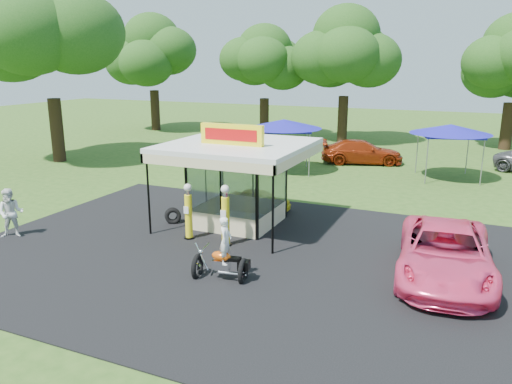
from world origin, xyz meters
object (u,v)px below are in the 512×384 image
Objects in this scene: pink_sedan at (445,253)px; tent_east at (451,130)px; motorcycle at (224,255)px; spectator_west at (11,213)px; bg_car_a at (238,145)px; gas_pump_left at (189,213)px; kiosk_car at (260,200)px; gas_station_kiosk at (238,182)px; tent_west at (284,124)px; gas_pump_right at (225,217)px; bg_car_b at (362,152)px.

tent_east is at bearing 88.24° from pink_sedan.
motorcycle is 0.35× the size of pink_sedan.
bg_car_a is (0.45, 18.66, -0.12)m from spectator_west.
gas_pump_left is 0.77× the size of kiosk_car.
gas_station_kiosk is 10.60m from tent_west.
tent_west is at bearing -168.11° from tent_east.
motorcycle is 6.78m from pink_sedan.
bg_car_a is at bearing 30.16° from kiosk_car.
motorcycle is (1.27, -2.59, -0.29)m from gas_pump_right.
kiosk_car is 13.35m from bg_car_a.
tent_west reaches higher than bg_car_b.
gas_pump_right is 13.22m from tent_west.
kiosk_car is 1.48× the size of spectator_west.
pink_sedan is at bearing -177.92° from bg_car_b.
gas_pump_left is at bearing -110.73° from gas_station_kiosk.
bg_car_a is at bearing 144.44° from tent_west.
kiosk_car is at bearing 78.88° from gas_pump_left.
spectator_west is 21.62m from bg_car_b.
gas_pump_left is 12.92m from tent_west.
spectator_west is 0.42× the size of tent_west.
gas_station_kiosk is at bearing 69.27° from gas_pump_left.
gas_pump_left is 0.48× the size of tent_east.
motorcycle is at bearing 162.12° from bg_car_b.
bg_car_a is at bearing 104.70° from motorcycle.
pink_sedan is at bearing -15.13° from gas_station_kiosk.
bg_car_a is at bearing 53.97° from spectator_west.
gas_pump_left reaches higher than motorcycle.
bg_car_a is (-6.71, 13.75, -0.95)m from gas_station_kiosk.
tent_east is (5.42, -2.44, 2.05)m from bg_car_b.
gas_station_kiosk reaches higher than motorcycle.
motorcycle reaches higher than kiosk_car.
tent_west is at bearing -129.62° from bg_car_a.
kiosk_car is at bearing 10.20° from spectator_west.
pink_sedan is 14.66m from tent_east.
kiosk_car is 10.10m from spectator_west.
gas_station_kiosk is 5.52m from motorcycle.
tent_west is (-3.93, 15.42, 2.06)m from motorcycle.
spectator_west is 22.54m from tent_east.
tent_west is (-1.06, 12.74, 1.84)m from gas_pump_left.
tent_east is at bearing -132.40° from bg_car_b.
tent_east is at bearing 59.41° from gas_station_kiosk.
bg_car_a is (-14.81, 15.94, 0.01)m from pink_sedan.
gas_pump_right is 0.45× the size of bg_car_a.
pink_sedan is 1.12× the size of bg_car_b.
tent_east is (-0.84, 14.50, 1.99)m from pink_sedan.
pink_sedan is at bearing -141.16° from bg_car_a.
kiosk_car is at bearing -76.45° from tent_west.
motorcycle is 7.54m from kiosk_car.
gas_pump_right is 1.10× the size of motorcycle.
pink_sedan is (6.14, 2.87, 0.01)m from motorcycle.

